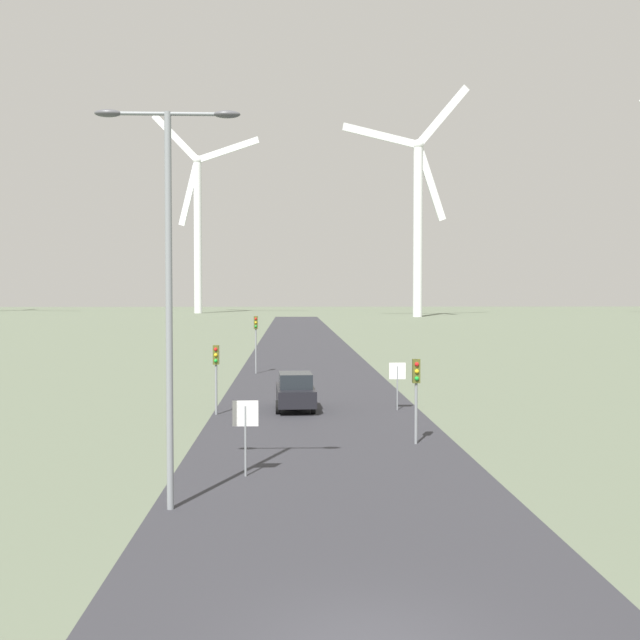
{
  "coord_description": "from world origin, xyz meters",
  "views": [
    {
      "loc": [
        -1.28,
        -11.72,
        5.72
      ],
      "look_at": [
        0.0,
        21.23,
        4.53
      ],
      "focal_mm": 42.0,
      "sensor_mm": 36.0,
      "label": 1
    }
  ],
  "objects_px": {
    "streetlamp": "(169,261)",
    "car_approaching": "(295,391)",
    "wind_turbine_left": "(198,218)",
    "wind_turbine_center": "(418,210)",
    "traffic_light_post_near_left": "(216,364)",
    "traffic_light_post_mid_left": "(256,332)",
    "stop_sign_near": "(245,423)",
    "traffic_light_post_near_right": "(416,382)",
    "stop_sign_far": "(397,377)"
  },
  "relations": [
    {
      "from": "wind_turbine_left",
      "to": "car_approaching",
      "type": "bearing_deg",
      "value": -81.46
    },
    {
      "from": "traffic_light_post_near_left",
      "to": "car_approaching",
      "type": "xyz_separation_m",
      "value": [
        3.73,
        1.29,
        -1.49
      ]
    },
    {
      "from": "car_approaching",
      "to": "wind_turbine_center",
      "type": "relative_size",
      "value": 0.07
    },
    {
      "from": "wind_turbine_center",
      "to": "car_approaching",
      "type": "bearing_deg",
      "value": -102.0
    },
    {
      "from": "traffic_light_post_near_left",
      "to": "traffic_light_post_near_right",
      "type": "relative_size",
      "value": 1.01
    },
    {
      "from": "traffic_light_post_near_right",
      "to": "wind_turbine_left",
      "type": "relative_size",
      "value": 0.06
    },
    {
      "from": "streetlamp",
      "to": "traffic_light_post_near_left",
      "type": "xyz_separation_m",
      "value": [
        -0.32,
        15.4,
        -4.16
      ]
    },
    {
      "from": "stop_sign_near",
      "to": "streetlamp",
      "type": "bearing_deg",
      "value": -117.0
    },
    {
      "from": "stop_sign_near",
      "to": "traffic_light_post_mid_left",
      "type": "bearing_deg",
      "value": 92.05
    },
    {
      "from": "stop_sign_far",
      "to": "traffic_light_post_mid_left",
      "type": "relative_size",
      "value": 0.57
    },
    {
      "from": "stop_sign_far",
      "to": "wind_turbine_left",
      "type": "distance_m",
      "value": 180.76
    },
    {
      "from": "streetlamp",
      "to": "stop_sign_near",
      "type": "bearing_deg",
      "value": 63.0
    },
    {
      "from": "stop_sign_far",
      "to": "wind_turbine_center",
      "type": "distance_m",
      "value": 146.05
    },
    {
      "from": "traffic_light_post_near_right",
      "to": "traffic_light_post_mid_left",
      "type": "xyz_separation_m",
      "value": [
        -7.21,
        25.04,
        0.62
      ]
    },
    {
      "from": "car_approaching",
      "to": "wind_turbine_center",
      "type": "height_order",
      "value": "wind_turbine_center"
    },
    {
      "from": "stop_sign_near",
      "to": "wind_turbine_center",
      "type": "relative_size",
      "value": 0.04
    },
    {
      "from": "wind_turbine_left",
      "to": "traffic_light_post_near_right",
      "type": "bearing_deg",
      "value": -80.48
    },
    {
      "from": "stop_sign_far",
      "to": "traffic_light_post_near_left",
      "type": "relative_size",
      "value": 0.71
    },
    {
      "from": "traffic_light_post_mid_left",
      "to": "car_approaching",
      "type": "bearing_deg",
      "value": -80.75
    },
    {
      "from": "car_approaching",
      "to": "wind_turbine_center",
      "type": "xyz_separation_m",
      "value": [
        30.11,
        141.6,
        24.7
      ]
    },
    {
      "from": "traffic_light_post_near_right",
      "to": "wind_turbine_left",
      "type": "bearing_deg",
      "value": 99.52
    },
    {
      "from": "car_approaching",
      "to": "wind_turbine_left",
      "type": "height_order",
      "value": "wind_turbine_left"
    },
    {
      "from": "traffic_light_post_near_right",
      "to": "traffic_light_post_mid_left",
      "type": "height_order",
      "value": "traffic_light_post_mid_left"
    },
    {
      "from": "stop_sign_far",
      "to": "traffic_light_post_near_left",
      "type": "xyz_separation_m",
      "value": [
        -8.7,
        -1.03,
        0.78
      ]
    },
    {
      "from": "streetlamp",
      "to": "car_approaching",
      "type": "relative_size",
      "value": 2.51
    },
    {
      "from": "streetlamp",
      "to": "stop_sign_near",
      "type": "distance_m",
      "value": 6.27
    },
    {
      "from": "traffic_light_post_near_right",
      "to": "traffic_light_post_mid_left",
      "type": "relative_size",
      "value": 0.79
    },
    {
      "from": "traffic_light_post_near_right",
      "to": "traffic_light_post_mid_left",
      "type": "bearing_deg",
      "value": 106.07
    },
    {
      "from": "traffic_light_post_mid_left",
      "to": "wind_turbine_left",
      "type": "xyz_separation_m",
      "value": [
        -23.71,
        159.39,
        23.72
      ]
    },
    {
      "from": "car_approaching",
      "to": "wind_turbine_left",
      "type": "bearing_deg",
      "value": 98.54
    },
    {
      "from": "streetlamp",
      "to": "stop_sign_far",
      "type": "height_order",
      "value": "streetlamp"
    },
    {
      "from": "wind_turbine_left",
      "to": "wind_turbine_center",
      "type": "relative_size",
      "value": 1.02
    },
    {
      "from": "wind_turbine_center",
      "to": "streetlamp",
      "type": "bearing_deg",
      "value": -101.96
    },
    {
      "from": "streetlamp",
      "to": "car_approaching",
      "type": "xyz_separation_m",
      "value": [
        3.41,
        16.69,
        -5.65
      ]
    },
    {
      "from": "streetlamp",
      "to": "traffic_light_post_near_right",
      "type": "distance_m",
      "value": 12.17
    },
    {
      "from": "streetlamp",
      "to": "stop_sign_near",
      "type": "xyz_separation_m",
      "value": [
        1.77,
        3.48,
        -4.91
      ]
    },
    {
      "from": "traffic_light_post_near_left",
      "to": "wind_turbine_center",
      "type": "bearing_deg",
      "value": 76.68
    },
    {
      "from": "traffic_light_post_near_right",
      "to": "traffic_light_post_near_left",
      "type": "bearing_deg",
      "value": 139.03
    },
    {
      "from": "streetlamp",
      "to": "wind_turbine_left",
      "type": "bearing_deg",
      "value": 96.81
    },
    {
      "from": "traffic_light_post_mid_left",
      "to": "car_approaching",
      "type": "relative_size",
      "value": 0.98
    },
    {
      "from": "wind_turbine_left",
      "to": "traffic_light_post_mid_left",
      "type": "bearing_deg",
      "value": -81.54
    },
    {
      "from": "stop_sign_near",
      "to": "stop_sign_far",
      "type": "relative_size",
      "value": 1.02
    },
    {
      "from": "streetlamp",
      "to": "stop_sign_far",
      "type": "xyz_separation_m",
      "value": [
        8.38,
        16.43,
        -4.94
      ]
    },
    {
      "from": "traffic_light_post_mid_left",
      "to": "traffic_light_post_near_left",
      "type": "bearing_deg",
      "value": -93.3
    },
    {
      "from": "streetlamp",
      "to": "traffic_light_post_mid_left",
      "type": "relative_size",
      "value": 2.57
    },
    {
      "from": "traffic_light_post_near_left",
      "to": "wind_turbine_center",
      "type": "xyz_separation_m",
      "value": [
        33.84,
        142.89,
        23.2
      ]
    },
    {
      "from": "wind_turbine_left",
      "to": "traffic_light_post_near_left",
      "type": "bearing_deg",
      "value": -82.71
    },
    {
      "from": "car_approaching",
      "to": "stop_sign_near",
      "type": "bearing_deg",
      "value": -97.06
    },
    {
      "from": "stop_sign_near",
      "to": "car_approaching",
      "type": "xyz_separation_m",
      "value": [
        1.64,
        13.22,
        -0.75
      ]
    },
    {
      "from": "stop_sign_near",
      "to": "wind_turbine_center",
      "type": "bearing_deg",
      "value": 78.41
    }
  ]
}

